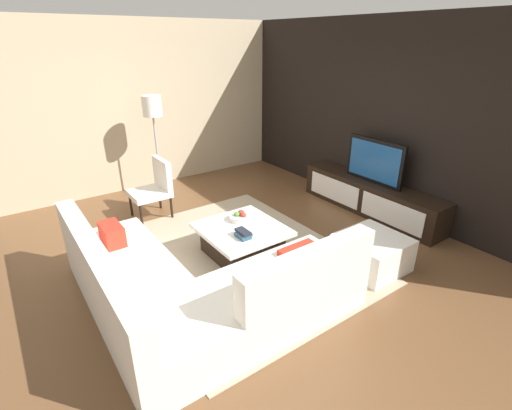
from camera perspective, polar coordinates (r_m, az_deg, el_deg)
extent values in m
plane|color=brown|center=(4.63, -2.46, -8.43)|extent=(14.00, 14.00, 0.00)
cube|color=black|center=(5.92, 20.22, 12.10)|extent=(6.40, 0.12, 2.80)
cube|color=#C6B28E|center=(6.97, -16.29, 14.22)|extent=(0.12, 5.20, 2.80)
cube|color=tan|center=(4.69, -3.13, -7.84)|extent=(3.16, 2.50, 0.01)
cube|color=black|center=(6.01, 17.01, 1.15)|extent=(2.36, 0.45, 0.50)
cube|color=white|center=(6.16, 11.75, 2.30)|extent=(1.00, 0.01, 0.35)
cube|color=white|center=(5.55, 19.88, -1.19)|extent=(1.00, 0.01, 0.35)
cube|color=black|center=(5.82, 17.69, 6.38)|extent=(0.97, 0.05, 0.65)
cube|color=#194C8C|center=(5.79, 17.51, 6.33)|extent=(0.88, 0.01, 0.55)
cube|color=white|center=(3.91, -17.33, -12.65)|extent=(2.45, 0.85, 0.43)
cube|color=white|center=(3.63, -23.17, -8.74)|extent=(2.45, 0.18, 0.42)
cube|color=white|center=(3.77, 4.23, -13.01)|extent=(0.85, 1.47, 0.43)
cube|color=white|center=(3.33, 8.17, -9.94)|extent=(0.18, 1.47, 0.42)
cube|color=red|center=(4.36, -21.09, -4.16)|extent=(0.36, 0.20, 0.22)
cube|color=red|center=(3.84, 8.61, -8.07)|extent=(0.60, 0.44, 0.06)
cube|color=black|center=(4.66, -2.14, -5.79)|extent=(0.78, 0.75, 0.33)
cube|color=white|center=(4.57, -2.17, -3.73)|extent=(0.98, 0.94, 0.05)
cylinder|color=black|center=(5.97, -18.56, 0.17)|extent=(0.04, 0.04, 0.38)
cylinder|color=black|center=(5.58, -17.12, -1.34)|extent=(0.04, 0.04, 0.38)
cylinder|color=black|center=(6.10, -14.46, 1.20)|extent=(0.04, 0.04, 0.38)
cylinder|color=black|center=(5.72, -12.79, -0.20)|extent=(0.04, 0.04, 0.38)
cube|color=white|center=(5.76, -15.94, 1.71)|extent=(0.52, 0.54, 0.08)
cube|color=white|center=(5.75, -14.09, 4.68)|extent=(0.52, 0.08, 0.45)
cylinder|color=#A5A5AA|center=(6.67, -14.17, 1.58)|extent=(0.28, 0.28, 0.02)
cylinder|color=#A5A5AA|center=(6.45, -14.78, 7.14)|extent=(0.03, 0.03, 1.33)
cylinder|color=white|center=(6.27, -15.59, 14.35)|extent=(0.31, 0.31, 0.32)
cube|color=white|center=(4.59, 17.24, -6.94)|extent=(0.70, 0.70, 0.40)
cylinder|color=silver|center=(4.72, -2.38, -1.92)|extent=(0.28, 0.28, 0.07)
sphere|color=#B23326|center=(4.67, -1.96, -1.57)|extent=(0.08, 0.08, 0.08)
sphere|color=#B23326|center=(4.72, -2.29, -1.24)|extent=(0.09, 0.09, 0.09)
sphere|color=#4C8C33|center=(4.69, -2.96, -1.47)|extent=(0.08, 0.08, 0.08)
cube|color=#2D516B|center=(4.33, -2.02, -4.77)|extent=(0.19, 0.12, 0.03)
cube|color=#2D516B|center=(4.31, -1.89, -4.47)|extent=(0.16, 0.15, 0.03)
cube|color=#1E232D|center=(4.30, -1.97, -4.07)|extent=(0.21, 0.11, 0.03)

